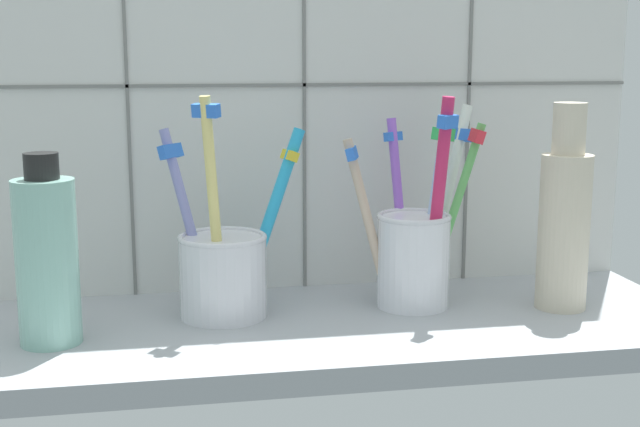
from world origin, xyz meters
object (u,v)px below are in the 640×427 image
toothbrush_cup_right (416,247)px  ceramic_vase (564,220)px  soap_bottle (47,258)px  toothbrush_cup_left (224,267)px

toothbrush_cup_right → ceramic_vase: toothbrush_cup_right is taller
soap_bottle → toothbrush_cup_left: bearing=18.3°
toothbrush_cup_right → ceramic_vase: (12.43, -2.88, 2.52)cm
toothbrush_cup_left → soap_bottle: 14.66cm
toothbrush_cup_left → toothbrush_cup_right: (16.91, 0.05, 1.04)cm
toothbrush_cup_left → toothbrush_cup_right: toothbrush_cup_left is taller
toothbrush_cup_left → toothbrush_cup_right: 16.95cm
toothbrush_cup_left → ceramic_vase: bearing=-5.5°
toothbrush_cup_right → ceramic_vase: bearing=-13.0°
toothbrush_cup_right → toothbrush_cup_left: bearing=-179.8°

